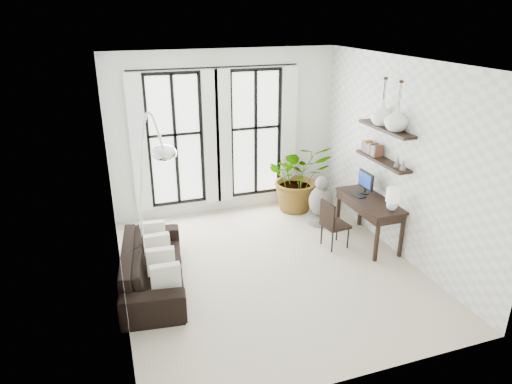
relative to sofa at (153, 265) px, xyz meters
name	(u,v)px	position (x,y,z in m)	size (l,w,h in m)	color
floor	(270,268)	(1.80, -0.15, -0.32)	(5.00, 5.00, 0.00)	beige
ceiling	(272,62)	(1.80, -0.15, 2.88)	(5.00, 5.00, 0.00)	white
wall_left	(112,193)	(-0.45, -0.15, 1.28)	(5.00, 5.00, 0.00)	silver
wall_right	(401,159)	(4.05, -0.15, 1.28)	(5.00, 5.00, 0.00)	white
wall_back	(226,134)	(1.80, 2.35, 1.28)	(4.50, 4.50, 0.00)	white
windows	(217,137)	(1.60, 2.27, 1.24)	(3.26, 0.13, 2.65)	white
wall_shelves	(383,147)	(3.91, 0.17, 1.41)	(0.25, 1.30, 0.60)	black
sofa	(153,265)	(0.00, 0.00, 0.00)	(2.20, 0.86, 0.64)	black
throw_pillows	(159,253)	(0.10, 0.00, 0.18)	(0.40, 1.52, 0.40)	silver
plant	(298,176)	(3.16, 1.87, 0.40)	(1.29, 1.12, 1.44)	#2D7228
desk	(371,204)	(3.74, 0.09, 0.44)	(0.59, 1.39, 1.21)	black
desk_chair	(332,222)	(3.05, 0.17, 0.17)	(0.45, 0.45, 0.86)	black
arc_lamp	(154,182)	(0.12, 0.06, 1.28)	(0.77, 0.40, 2.62)	silver
buddha	(321,204)	(3.32, 1.12, 0.08)	(0.53, 0.53, 0.95)	slate
vase_a	(397,119)	(3.91, -0.12, 1.94)	(0.37, 0.37, 0.38)	white
vase_b	(382,114)	(3.91, 0.28, 1.94)	(0.37, 0.37, 0.38)	white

